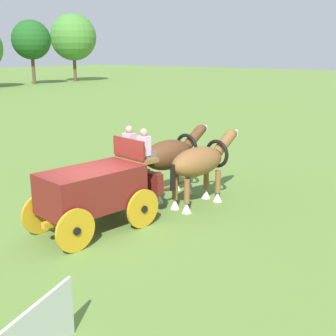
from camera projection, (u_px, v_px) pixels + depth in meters
ground_plane at (93, 230)px, 12.41m from camera, size 220.00×220.00×0.00m
show_wagon at (97, 188)px, 12.22m from camera, size 5.72×2.21×2.69m
draft_horse_near at (171, 156)px, 15.05m from camera, size 3.04×1.27×2.27m
draft_horse_off at (200, 163)px, 14.17m from camera, size 3.18×1.22×2.25m
tree_g at (31, 40)px, 64.66m from camera, size 5.62×5.62×9.15m
tree_h at (73, 37)px, 70.98m from camera, size 7.26×7.26×10.52m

